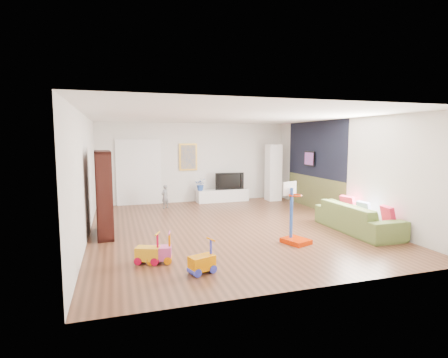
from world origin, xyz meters
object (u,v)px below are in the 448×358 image
object	(u,v)px
sofa	(357,218)
basketball_hoop	(297,213)
bookshelf	(104,193)
media_console	(223,195)

from	to	relation	value
sofa	basketball_hoop	xyz separation A→B (m)	(-1.84, -0.42, 0.31)
bookshelf	sofa	xyz separation A→B (m)	(5.65, -1.45, -0.62)
bookshelf	basketball_hoop	world-z (taller)	bookshelf
media_console	sofa	bearing A→B (deg)	-70.56
bookshelf	sofa	world-z (taller)	bookshelf
media_console	bookshelf	xyz separation A→B (m)	(-3.79, -3.27, 0.74)
bookshelf	basketball_hoop	distance (m)	4.26
media_console	basketball_hoop	size ratio (longest dim) A/B	1.41
sofa	basketball_hoop	world-z (taller)	basketball_hoop
sofa	basketball_hoop	size ratio (longest dim) A/B	1.76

